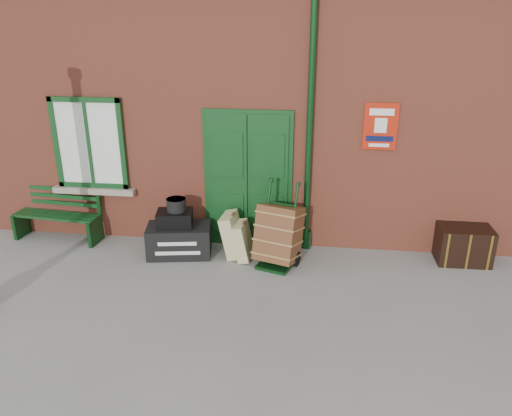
% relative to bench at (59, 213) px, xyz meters
% --- Properties ---
extents(ground, '(80.00, 80.00, 0.00)m').
position_rel_bench_xyz_m(ground, '(3.54, -1.32, -0.45)').
color(ground, gray).
rests_on(ground, ground).
extents(station_building, '(10.30, 4.30, 4.36)m').
position_rel_bench_xyz_m(station_building, '(3.54, 2.17, 1.71)').
color(station_building, '#AE5038').
rests_on(station_building, ground).
extents(bench, '(1.50, 0.59, 0.90)m').
position_rel_bench_xyz_m(bench, '(0.00, 0.00, 0.00)').
color(bench, '#103D18').
rests_on(bench, ground).
extents(houdini_trunk, '(1.07, 0.70, 0.50)m').
position_rel_bench_xyz_m(houdini_trunk, '(2.20, -0.38, -0.21)').
color(houdini_trunk, black).
rests_on(houdini_trunk, ground).
extents(strongbox, '(0.60, 0.48, 0.25)m').
position_rel_bench_xyz_m(strongbox, '(2.15, -0.38, 0.17)').
color(strongbox, black).
rests_on(strongbox, houdini_trunk).
extents(hatbox, '(0.34, 0.34, 0.20)m').
position_rel_bench_xyz_m(hatbox, '(2.18, -0.35, 0.39)').
color(hatbox, black).
rests_on(hatbox, strongbox).
extents(suitcase_back, '(0.38, 0.52, 0.71)m').
position_rel_bench_xyz_m(suitcase_back, '(3.05, -0.29, -0.10)').
color(suitcase_back, tan).
rests_on(suitcase_back, ground).
extents(suitcase_front, '(0.33, 0.46, 0.61)m').
position_rel_bench_xyz_m(suitcase_front, '(3.23, -0.39, -0.15)').
color(suitcase_front, tan).
rests_on(suitcase_front, ground).
extents(porter_trolley, '(0.79, 0.82, 1.27)m').
position_rel_bench_xyz_m(porter_trolley, '(3.79, -0.50, 0.04)').
color(porter_trolley, black).
rests_on(porter_trolley, ground).
extents(dark_trunk, '(0.80, 0.53, 0.57)m').
position_rel_bench_xyz_m(dark_trunk, '(6.64, -0.07, -0.17)').
color(dark_trunk, black).
rests_on(dark_trunk, ground).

